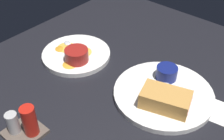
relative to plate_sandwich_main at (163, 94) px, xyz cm
name	(u,v)px	position (x,y,z in cm)	size (l,w,h in cm)	color
ground_plane	(136,98)	(6.16, 4.62, -2.30)	(110.00, 110.00, 3.00)	black
plate_sandwich_main	(163,94)	(0.00, 0.00, 0.00)	(29.00, 29.00, 1.60)	white
sandwich_half_near	(166,99)	(-3.20, 4.49, 3.20)	(14.75, 11.15, 4.80)	#C68C42
ramekin_dark_sauce	(167,72)	(2.91, -5.84, 2.92)	(6.40, 6.40, 3.96)	navy
spoon_by_dark_ramekin	(166,88)	(0.19, -1.34, 1.16)	(6.38, 9.21, 0.80)	silver
plate_chips_companion	(76,54)	(33.56, 2.78, 0.00)	(23.40, 23.40, 1.60)	white
ramekin_light_gravy	(77,55)	(30.05, 5.71, 3.07)	(7.75, 7.75, 4.24)	maroon
spoon_by_gravy_ramekin	(69,45)	(38.36, 1.54, 1.16)	(9.91, 3.92, 0.80)	silver
plantain_chip_scatter	(73,54)	(33.45, 4.14, 1.10)	(17.38, 14.19, 0.60)	gold
condiment_caddy	(24,125)	(18.65, 34.47, 2.61)	(9.00, 9.00, 9.50)	brown
paper_napkin_folded	(208,108)	(-12.34, -3.97, -0.60)	(11.00, 9.00, 0.40)	white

